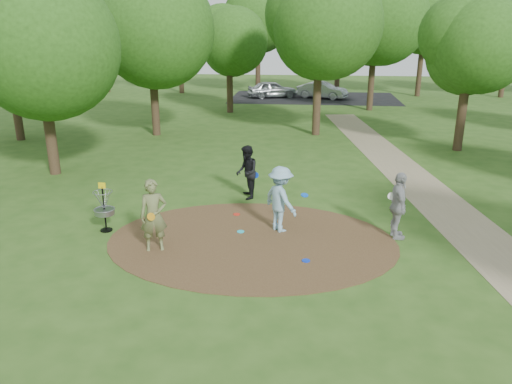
# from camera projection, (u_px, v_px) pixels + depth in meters

# --- Properties ---
(ground) EXTENTS (100.00, 100.00, 0.00)m
(ground) POSITION_uv_depth(u_px,v_px,m) (252.00, 241.00, 14.50)
(ground) COLOR #2D5119
(ground) RESTS_ON ground
(dirt_clearing) EXTENTS (8.40, 8.40, 0.02)m
(dirt_clearing) POSITION_uv_depth(u_px,v_px,m) (252.00, 241.00, 14.50)
(dirt_clearing) COLOR #47301C
(dirt_clearing) RESTS_ON ground
(footpath) EXTENTS (7.55, 39.89, 0.01)m
(footpath) POSITION_uv_depth(u_px,v_px,m) (463.00, 223.00, 15.75)
(footpath) COLOR #8C7A5B
(footpath) RESTS_ON ground
(parking_lot) EXTENTS (14.00, 8.00, 0.01)m
(parking_lot) POSITION_uv_depth(u_px,v_px,m) (314.00, 98.00, 42.58)
(parking_lot) COLOR black
(parking_lot) RESTS_ON ground
(player_observer_with_disc) EXTENTS (0.86, 0.69, 2.04)m
(player_observer_with_disc) POSITION_uv_depth(u_px,v_px,m) (154.00, 216.00, 13.62)
(player_observer_with_disc) COLOR #626B3E
(player_observer_with_disc) RESTS_ON ground
(player_throwing_with_disc) EXTENTS (1.58, 1.47, 2.02)m
(player_throwing_with_disc) POSITION_uv_depth(u_px,v_px,m) (281.00, 199.00, 14.91)
(player_throwing_with_disc) COLOR #85B1C7
(player_throwing_with_disc) RESTS_ON ground
(player_walking_with_disc) EXTENTS (0.92, 1.08, 1.93)m
(player_walking_with_disc) POSITION_uv_depth(u_px,v_px,m) (247.00, 172.00, 17.78)
(player_walking_with_disc) COLOR black
(player_walking_with_disc) RESTS_ON ground
(player_waiting_with_disc) EXTENTS (0.62, 1.21, 2.00)m
(player_waiting_with_disc) POSITION_uv_depth(u_px,v_px,m) (398.00, 206.00, 14.40)
(player_waiting_with_disc) COLOR #98999B
(player_waiting_with_disc) RESTS_ON ground
(disc_ground_cyan) EXTENTS (0.22, 0.22, 0.02)m
(disc_ground_cyan) POSITION_uv_depth(u_px,v_px,m) (241.00, 232.00, 15.08)
(disc_ground_cyan) COLOR #1CC7E0
(disc_ground_cyan) RESTS_ON dirt_clearing
(disc_ground_blue) EXTENTS (0.22, 0.22, 0.02)m
(disc_ground_blue) POSITION_uv_depth(u_px,v_px,m) (306.00, 261.00, 13.23)
(disc_ground_blue) COLOR #0C31D1
(disc_ground_blue) RESTS_ON dirt_clearing
(disc_ground_red) EXTENTS (0.22, 0.22, 0.02)m
(disc_ground_red) POSITION_uv_depth(u_px,v_px,m) (237.00, 214.00, 16.45)
(disc_ground_red) COLOR red
(disc_ground_red) RESTS_ON dirt_clearing
(car_left) EXTENTS (4.46, 2.94, 1.41)m
(car_left) POSITION_uv_depth(u_px,v_px,m) (272.00, 89.00, 42.49)
(car_left) COLOR #ACB1B3
(car_left) RESTS_ON ground
(car_right) EXTENTS (4.43, 2.87, 1.38)m
(car_right) POSITION_uv_depth(u_px,v_px,m) (322.00, 90.00, 41.97)
(car_right) COLOR #A0A3A8
(car_right) RESTS_ON ground
(disc_golf_basket) EXTENTS (0.63, 0.63, 1.54)m
(disc_golf_basket) POSITION_uv_depth(u_px,v_px,m) (104.00, 204.00, 14.94)
(disc_golf_basket) COLOR black
(disc_golf_basket) RESTS_ON ground
(tree_ring) EXTENTS (37.08, 45.40, 9.25)m
(tree_ring) POSITION_uv_depth(u_px,v_px,m) (284.00, 42.00, 22.30)
(tree_ring) COLOR #332316
(tree_ring) RESTS_ON ground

